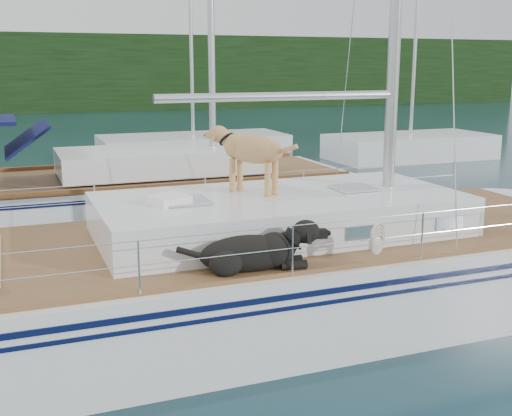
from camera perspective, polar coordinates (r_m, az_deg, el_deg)
name	(u,v)px	position (r m, az deg, el deg)	size (l,w,h in m)	color
ground	(229,321)	(9.48, -2.41, -9.97)	(120.00, 120.00, 0.00)	black
tree_line	(40,73)	(53.37, -18.62, 11.31)	(90.00, 3.00, 6.00)	black
shore_bank	(42,103)	(54.65, -18.51, 8.81)	(92.00, 1.00, 1.20)	#595147
main_sailboat	(235,276)	(9.27, -1.90, -6.02)	(12.00, 3.83, 14.01)	silver
neighbor_sailboat	(119,198)	(15.15, -12.08, 0.87)	(11.00, 3.50, 13.30)	silver
bg_boat_center	(193,148)	(25.43, -5.59, 5.37)	(7.20, 3.00, 11.65)	silver
bg_boat_east	(410,147)	(26.13, 13.51, 5.29)	(6.40, 3.00, 11.65)	silver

